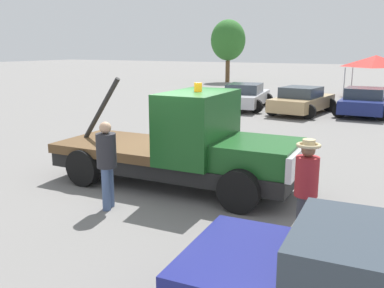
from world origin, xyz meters
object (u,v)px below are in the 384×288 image
tow_truck (187,147)px  parked_car_silver (245,96)px  parked_car_navy (364,102)px  canopy_tent_red (376,61)px  parked_car_tan (302,101)px  tree_left (228,40)px  person_near_truck (306,183)px  person_at_hood (107,159)px

tow_truck → parked_car_silver: tow_truck is taller
parked_car_navy → canopy_tent_red: (-0.51, 8.75, 1.68)m
parked_car_tan → tree_left: size_ratio=0.80×
tow_truck → parked_car_silver: bearing=103.5°
tow_truck → parked_car_silver: size_ratio=1.22×
parked_car_silver → canopy_tent_red: bearing=-39.8°
tow_truck → canopy_tent_red: (1.71, 22.41, 1.38)m
canopy_tent_red → tree_left: tree_left is taller
canopy_tent_red → person_near_truck: bearing=-86.6°
person_near_truck → person_at_hood: bearing=-154.5°
parked_car_tan → person_near_truck: bearing=-158.7°
parked_car_navy → tow_truck: bearing=169.7°
parked_car_tan → tree_left: 20.18m
tree_left → canopy_tent_red: bearing=-26.3°
parked_car_silver → parked_car_tan: bearing=-107.5°
person_near_truck → parked_car_silver: (-6.90, 14.80, -0.40)m
parked_car_silver → canopy_tent_red: size_ratio=1.48×
tow_truck → parked_car_tan: 12.68m
canopy_tent_red → parked_car_navy: bearing=-86.7°
tree_left → person_near_truck: bearing=-64.0°
person_near_truck → person_at_hood: (-3.90, -0.31, -0.01)m
person_near_truck → parked_car_navy: 15.37m
tow_truck → parked_car_navy: (2.22, 13.66, -0.31)m
person_at_hood → parked_car_silver: bearing=-97.4°
parked_car_tan → tree_left: (-11.27, 16.43, 3.21)m
tow_truck → tree_left: tree_left is taller
person_at_hood → canopy_tent_red: bearing=-114.4°
parked_car_tan → parked_car_navy: (2.78, 1.00, -0.00)m
parked_car_silver → canopy_tent_red: canopy_tent_red is taller
parked_car_silver → tree_left: 18.19m
person_at_hood → canopy_tent_red: (2.45, 24.40, 1.29)m
tow_truck → parked_car_tan: size_ratio=1.31×
tow_truck → canopy_tent_red: size_ratio=1.81×
parked_car_silver → tow_truck: bearing=-173.4°
person_near_truck → parked_car_navy: (-0.94, 15.34, -0.40)m
tow_truck → person_at_hood: size_ratio=3.34×
parked_car_tan → canopy_tent_red: size_ratio=1.38×
tow_truck → tree_left: 31.55m
tow_truck → person_at_hood: 2.12m
tow_truck → parked_car_tan: bearing=90.1°
tow_truck → tree_left: size_ratio=1.04×
person_near_truck → canopy_tent_red: (-1.45, 24.09, 1.28)m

